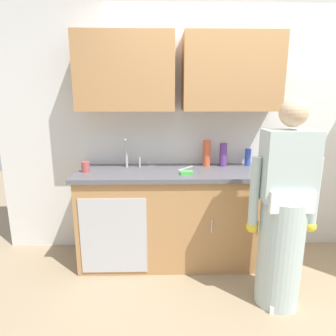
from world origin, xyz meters
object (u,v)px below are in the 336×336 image
object	(u,v)px
sponge	(186,173)
person_at_sink	(283,223)
sink	(129,172)
bottle_dish_liquid	(223,155)
cup_by_sink	(86,167)
bottle_cleaner_spray	(248,157)
knife_on_counter	(185,168)
bottle_water_tall	(207,153)

from	to	relation	value
sponge	person_at_sink	bearing A→B (deg)	-36.92
sink	bottle_dish_liquid	xyz separation A→B (m)	(0.94, 0.17, 0.13)
person_at_sink	cup_by_sink	size ratio (longest dim) A/B	16.49
bottle_cleaner_spray	person_at_sink	bearing A→B (deg)	-87.60
bottle_dish_liquid	knife_on_counter	distance (m)	0.42
sink	bottle_dish_liquid	bearing A→B (deg)	10.44
person_at_sink	sponge	world-z (taller)	person_at_sink
bottle_dish_liquid	sponge	bearing A→B (deg)	-140.39
bottle_dish_liquid	knife_on_counter	xyz separation A→B (m)	(-0.39, -0.10, -0.11)
sink	cup_by_sink	world-z (taller)	sink
knife_on_counter	sponge	size ratio (longest dim) A/B	2.18
sponge	bottle_water_tall	bearing A→B (deg)	55.39
person_at_sink	knife_on_counter	bearing A→B (deg)	132.47
bottle_water_tall	knife_on_counter	xyz separation A→B (m)	(-0.22, -0.11, -0.13)
sink	cup_by_sink	size ratio (longest dim) A/B	5.09
person_at_sink	cup_by_sink	world-z (taller)	person_at_sink
person_at_sink	bottle_water_tall	bearing A→B (deg)	118.44
bottle_cleaner_spray	sponge	bearing A→B (deg)	-151.89
cup_by_sink	knife_on_counter	size ratio (longest dim) A/B	0.41
bottle_cleaner_spray	knife_on_counter	world-z (taller)	bottle_cleaner_spray
person_at_sink	bottle_water_tall	size ratio (longest dim) A/B	6.14
person_at_sink	sink	bearing A→B (deg)	151.15
sink	knife_on_counter	world-z (taller)	sink
cup_by_sink	knife_on_counter	bearing A→B (deg)	7.08
sponge	bottle_cleaner_spray	bearing A→B (deg)	28.11
bottle_dish_liquid	sponge	distance (m)	0.53
bottle_dish_liquid	bottle_water_tall	bearing A→B (deg)	178.01
bottle_cleaner_spray	cup_by_sink	world-z (taller)	bottle_cleaner_spray
person_at_sink	knife_on_counter	xyz separation A→B (m)	(-0.69, 0.75, 0.25)
bottle_water_tall	bottle_cleaner_spray	size ratio (longest dim) A/B	1.52
sink	bottle_cleaner_spray	xyz separation A→B (m)	(1.20, 0.20, 0.10)
bottle_water_tall	bottle_cleaner_spray	world-z (taller)	bottle_water_tall
person_at_sink	bottle_water_tall	distance (m)	1.05
knife_on_counter	bottle_dish_liquid	bearing A→B (deg)	-35.00
bottle_cleaner_spray	sponge	distance (m)	0.75
sponge	sink	bearing A→B (deg)	163.75
sink	person_at_sink	bearing A→B (deg)	-28.85
sink	bottle_cleaner_spray	bearing A→B (deg)	9.27
cup_by_sink	bottle_cleaner_spray	bearing A→B (deg)	8.64
bottle_water_tall	bottle_dish_liquid	distance (m)	0.17
sink	bottle_dish_liquid	world-z (taller)	sink
bottle_dish_liquid	sponge	xyz separation A→B (m)	(-0.40, -0.33, -0.10)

